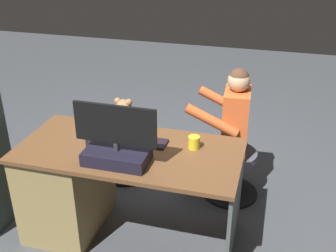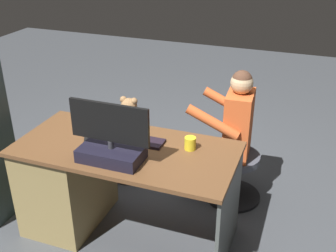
# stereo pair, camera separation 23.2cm
# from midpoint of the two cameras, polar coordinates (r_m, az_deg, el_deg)

# --- Properties ---
(ground_plane) EXTENTS (10.00, 10.00, 0.00)m
(ground_plane) POSITION_cam_midpoint_polar(r_m,az_deg,el_deg) (3.53, -4.84, -11.10)
(ground_plane) COLOR #45494E
(desk) EXTENTS (1.54, 0.73, 0.75)m
(desk) POSITION_cam_midpoint_polar(r_m,az_deg,el_deg) (3.20, -14.06, -7.52)
(desk) COLOR brown
(desk) RESTS_ON ground_plane
(monitor) EXTENTS (0.54, 0.24, 0.40)m
(monitor) POSITION_cam_midpoint_polar(r_m,az_deg,el_deg) (2.66, -9.61, -2.86)
(monitor) COLOR black
(monitor) RESTS_ON desk
(keyboard) EXTENTS (0.42, 0.14, 0.02)m
(keyboard) POSITION_cam_midpoint_polar(r_m,az_deg,el_deg) (2.93, -6.52, -2.11)
(keyboard) COLOR black
(keyboard) RESTS_ON desk
(computer_mouse) EXTENTS (0.06, 0.10, 0.04)m
(computer_mouse) POSITION_cam_midpoint_polar(r_m,az_deg,el_deg) (3.04, -11.23, -1.14)
(computer_mouse) COLOR #2A2A2E
(computer_mouse) RESTS_ON desk
(cup) EXTENTS (0.08, 0.08, 0.09)m
(cup) POSITION_cam_midpoint_polar(r_m,az_deg,el_deg) (2.82, 1.24, -2.31)
(cup) COLOR yellow
(cup) RESTS_ON desk
(tv_remote) EXTENTS (0.11, 0.15, 0.02)m
(tv_remote) POSITION_cam_midpoint_polar(r_m,az_deg,el_deg) (2.98, -13.09, -2.09)
(tv_remote) COLOR black
(tv_remote) RESTS_ON desk
(office_chair_teddy) EXTENTS (0.47, 0.47, 0.42)m
(office_chair_teddy) POSITION_cam_midpoint_polar(r_m,az_deg,el_deg) (3.84, -7.58, -3.34)
(office_chair_teddy) COLOR black
(office_chair_teddy) RESTS_ON ground_plane
(teddy_bear) EXTENTS (0.25, 0.25, 0.35)m
(teddy_bear) POSITION_cam_midpoint_polar(r_m,az_deg,el_deg) (3.70, -7.79, 1.04)
(teddy_bear) COLOR #9A7248
(teddy_bear) RESTS_ON office_chair_teddy
(visitor_chair) EXTENTS (0.47, 0.47, 0.42)m
(visitor_chair) POSITION_cam_midpoint_polar(r_m,az_deg,el_deg) (3.56, 6.91, -5.94)
(visitor_chair) COLOR black
(visitor_chair) RESTS_ON ground_plane
(person) EXTENTS (0.52, 0.50, 1.14)m
(person) POSITION_cam_midpoint_polar(r_m,az_deg,el_deg) (3.37, 5.97, 0.11)
(person) COLOR #D95B2A
(person) RESTS_ON ground_plane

